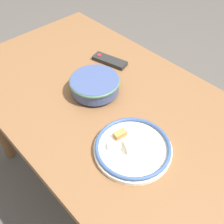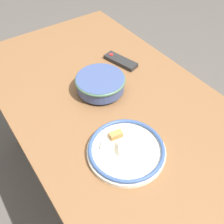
% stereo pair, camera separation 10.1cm
% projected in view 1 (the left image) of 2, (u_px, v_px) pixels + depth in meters
% --- Properties ---
extents(ground_plane, '(8.00, 8.00, 0.00)m').
position_uv_depth(ground_plane, '(107.00, 184.00, 1.68)').
color(ground_plane, '#4C4742').
extents(dining_table, '(1.40, 0.82, 0.77)m').
position_uv_depth(dining_table, '(105.00, 112.00, 1.19)').
color(dining_table, brown).
rests_on(dining_table, ground_plane).
extents(noodle_bowl, '(0.22, 0.22, 0.07)m').
position_uv_depth(noodle_bowl, '(95.00, 84.00, 1.11)').
color(noodle_bowl, '#384775').
rests_on(noodle_bowl, dining_table).
extents(food_plate, '(0.28, 0.28, 0.05)m').
position_uv_depth(food_plate, '(132.00, 148.00, 0.92)').
color(food_plate, silver).
rests_on(food_plate, dining_table).
extents(tv_remote, '(0.18, 0.10, 0.02)m').
position_uv_depth(tv_remote, '(110.00, 61.00, 1.29)').
color(tv_remote, black).
rests_on(tv_remote, dining_table).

